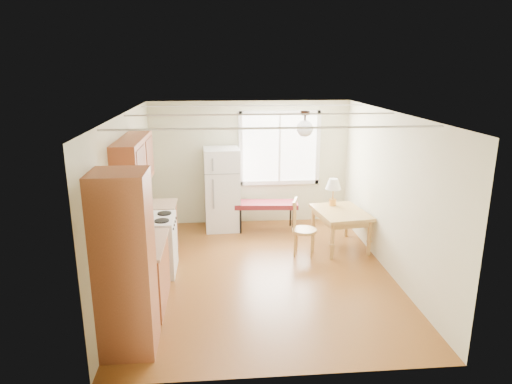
{
  "coord_description": "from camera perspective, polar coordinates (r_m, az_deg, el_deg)",
  "views": [
    {
      "loc": [
        -0.66,
        -6.57,
        3.16
      ],
      "look_at": [
        -0.04,
        0.65,
        1.15
      ],
      "focal_mm": 32.0,
      "sensor_mm": 36.0,
      "label": 1
    }
  ],
  "objects": [
    {
      "name": "kettle",
      "position": [
        6.4,
        -14.46,
        -4.7
      ],
      "size": [
        0.13,
        0.13,
        0.26
      ],
      "color": "red",
      "rests_on": "kitchen_run"
    },
    {
      "name": "chair",
      "position": [
        7.85,
        5.43,
        -3.96
      ],
      "size": [
        0.46,
        0.45,
        0.96
      ],
      "rotation": [
        0.0,
        0.0,
        -0.29
      ],
      "color": "#A87E40",
      "rests_on": "ground"
    },
    {
      "name": "refrigerator",
      "position": [
        9.0,
        -4.27,
        0.36
      ],
      "size": [
        0.7,
        0.72,
        1.63
      ],
      "rotation": [
        0.0,
        0.0,
        0.05
      ],
      "color": "white",
      "rests_on": "ground"
    },
    {
      "name": "window_unit",
      "position": [
        9.27,
        2.96,
        5.49
      ],
      "size": [
        1.64,
        0.05,
        1.51
      ],
      "color": "white",
      "rests_on": "room_shell"
    },
    {
      "name": "bench",
      "position": [
        8.99,
        1.29,
        -1.67
      ],
      "size": [
        1.26,
        0.55,
        0.57
      ],
      "rotation": [
        0.0,
        0.0,
        -0.08
      ],
      "color": "maroon",
      "rests_on": "ground"
    },
    {
      "name": "dining_table",
      "position": [
        8.25,
        10.52,
        -3.01
      ],
      "size": [
        0.96,
        1.19,
        0.68
      ],
      "rotation": [
        0.0,
        0.0,
        0.14
      ],
      "color": "#A87E40",
      "rests_on": "ground"
    },
    {
      "name": "kitchen_run",
      "position": [
        6.46,
        -14.08,
        -6.02
      ],
      "size": [
        0.65,
        3.4,
        2.2
      ],
      "color": "brown",
      "rests_on": "ground"
    },
    {
      "name": "coffee_maker",
      "position": [
        5.84,
        -15.14,
        -6.48
      ],
      "size": [
        0.18,
        0.23,
        0.35
      ],
      "rotation": [
        0.0,
        0.0,
        -0.02
      ],
      "color": "black",
      "rests_on": "kitchen_run"
    },
    {
      "name": "pendant_light",
      "position": [
        7.16,
        6.11,
        8.01
      ],
      "size": [
        0.26,
        0.26,
        0.4
      ],
      "color": "black",
      "rests_on": "room_shell"
    },
    {
      "name": "room_shell",
      "position": [
        6.87,
        0.77,
        -0.62
      ],
      "size": [
        4.6,
        5.6,
        2.62
      ],
      "color": "#5E3313",
      "rests_on": "ground"
    },
    {
      "name": "table_lamp",
      "position": [
        8.42,
        9.64,
        0.73
      ],
      "size": [
        0.29,
        0.29,
        0.5
      ],
      "rotation": [
        0.0,
        0.0,
        -0.36
      ],
      "color": "gold",
      "rests_on": "dining_table"
    }
  ]
}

